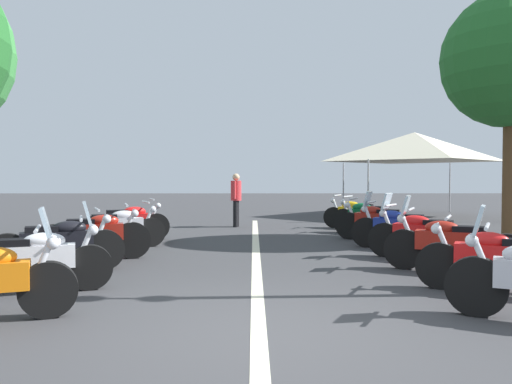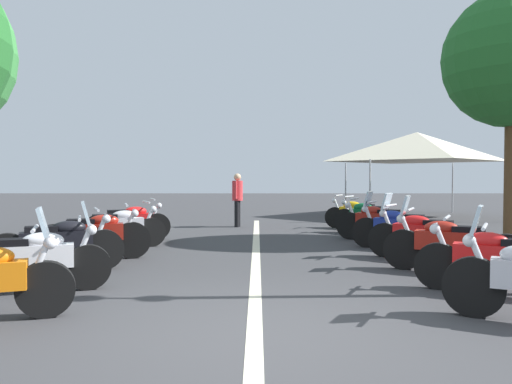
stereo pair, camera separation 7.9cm
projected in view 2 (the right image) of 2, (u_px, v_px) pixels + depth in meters
ground_plane at (254, 334)px, 4.78m from camera, size 80.00×80.00×0.00m
lane_centre_stripe at (256, 260)px, 9.04m from camera, size 15.98×0.16×0.01m
motorcycle_left_row_1 at (31, 259)px, 6.41m from camera, size 0.93×2.01×1.19m
motorcycle_left_row_2 at (58, 244)px, 7.81m from camera, size 1.00×1.96×1.01m
motorcycle_left_row_3 at (95, 235)px, 8.99m from camera, size 0.86×1.98×1.02m
motorcycle_left_row_4 at (117, 227)px, 10.44m from camera, size 1.07×1.99×0.99m
motorcycle_left_row_5 at (129, 222)px, 11.70m from camera, size 0.93×1.93×1.00m
motorcycle_right_row_1 at (500, 260)px, 6.33m from camera, size 1.13×2.01×0.99m
motorcycle_right_row_2 at (451, 243)px, 7.79m from camera, size 1.09×2.02×1.22m
motorcycle_right_row_3 at (424, 235)px, 8.95m from camera, size 1.26×1.87×1.21m
motorcycle_right_row_4 at (399, 227)px, 10.27m from camera, size 1.12×1.88×1.21m
motorcycle_right_row_5 at (378, 222)px, 11.64m from camera, size 1.12×1.90×1.01m
motorcycle_right_row_6 at (369, 217)px, 13.05m from camera, size 1.20×1.77×1.01m
motorcycle_right_row_7 at (357, 213)px, 14.33m from camera, size 1.07×1.82×0.99m
bystander_1 at (237, 196)px, 14.92m from camera, size 0.52×0.32×1.61m
event_tent at (417, 147)px, 18.64m from camera, size 5.05×5.05×3.20m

